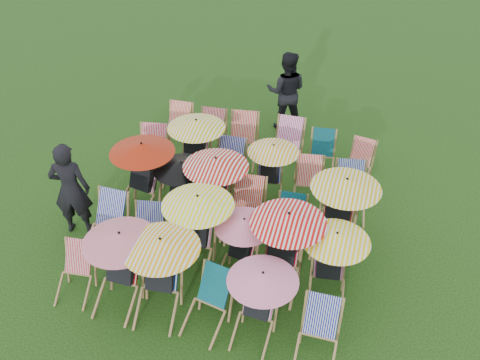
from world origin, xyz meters
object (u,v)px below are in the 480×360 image
(deckchair_5, at_px, (318,337))
(person_left, at_px, (71,189))
(deckchair_29, at_px, (359,163))
(person_rear, at_px, (286,91))
(deckchair_0, at_px, (74,273))

(deckchair_5, xyz_separation_m, person_left, (-4.80, 1.46, 0.50))
(deckchair_5, distance_m, deckchair_29, 4.62)
(deckchair_29, relative_size, person_rear, 0.43)
(deckchair_5, bearing_deg, person_left, 162.36)
(person_left, height_order, person_rear, person_rear)
(deckchair_0, xyz_separation_m, person_rear, (2.07, 6.14, 0.56))
(deckchair_5, height_order, deckchair_29, deckchair_5)
(deckchair_0, relative_size, person_left, 0.44)
(deckchair_0, relative_size, deckchair_5, 0.92)
(deckchair_5, relative_size, person_rear, 0.47)
(deckchair_0, bearing_deg, person_left, 113.52)
(deckchair_5, height_order, person_left, person_left)
(person_rear, bearing_deg, deckchair_29, 131.17)
(deckchair_29, bearing_deg, deckchair_0, -122.26)
(deckchair_0, height_order, deckchair_29, deckchair_0)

